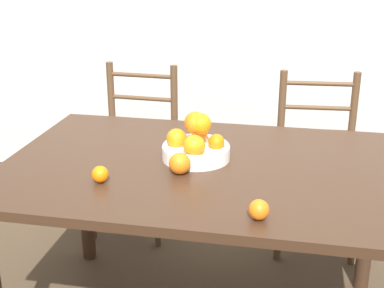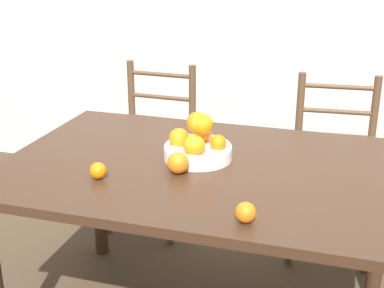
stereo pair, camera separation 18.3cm
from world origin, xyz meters
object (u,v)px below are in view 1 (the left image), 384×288
Objects in this scene: fruit_bowl at (196,144)px; chair_right at (316,164)px; orange_loose_0 at (259,210)px; chair_left at (136,151)px; orange_loose_2 at (100,174)px; orange_loose_1 at (180,163)px.

chair_right is (0.50, 0.80, -0.37)m from fruit_bowl.
orange_loose_0 is 1.51m from chair_left.
orange_loose_2 is at bearing -135.51° from fruit_bowl.
orange_loose_0 is 0.07× the size of chair_right.
chair_left is 1.00× the size of chair_right.
orange_loose_0 reaches higher than orange_loose_2.
orange_loose_0 is 0.59m from orange_loose_2.
orange_loose_2 is 0.06× the size of chair_right.
chair_left is 1.00m from chair_right.
orange_loose_1 is at bearing 26.52° from orange_loose_2.
orange_loose_1 is (-0.03, -0.15, -0.02)m from fruit_bowl.
chair_left is (-0.47, 0.95, -0.34)m from orange_loose_1.
orange_loose_1 is 1.14m from chair_right.
chair_left and chair_right have the same top height.
fruit_bowl is 4.42× the size of orange_loose_2.
orange_loose_0 is at bearing -55.59° from chair_left.
chair_right is (1.00, -0.00, 0.00)m from chair_left.
chair_left is at bearing 122.06° from orange_loose_0.
orange_loose_0 is 1.07× the size of orange_loose_2.
fruit_bowl reaches higher than orange_loose_1.
fruit_bowl is 0.16m from orange_loose_1.
chair_left is at bearing 101.08° from orange_loose_2.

